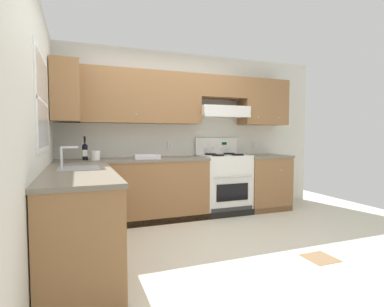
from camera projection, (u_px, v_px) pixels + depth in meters
name	position (u px, v px, depth m)	size (l,w,h in m)	color
ground_plane	(200.00, 247.00, 3.36)	(7.04, 7.04, 0.00)	beige
floor_accent_tile	(320.00, 258.00, 3.04)	(0.30, 0.30, 0.01)	olive
wall_back	(187.00, 121.00, 4.84)	(4.68, 0.57, 2.55)	silver
wall_left	(40.00, 125.00, 2.92)	(0.47, 4.00, 2.55)	silver
counter_back_run	(173.00, 188.00, 4.52)	(3.60, 0.65, 0.91)	olive
counter_left_run	(80.00, 217.00, 2.89)	(0.63, 1.91, 1.13)	olive
stove	(224.00, 183.00, 4.83)	(0.76, 0.62, 1.20)	white
wine_bottle	(85.00, 151.00, 4.04)	(0.07, 0.07, 0.32)	black
bowl	(147.00, 157.00, 4.25)	(0.36, 0.20, 0.06)	silver
paper_towel_roll	(95.00, 155.00, 4.06)	(0.12, 0.12, 0.13)	white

